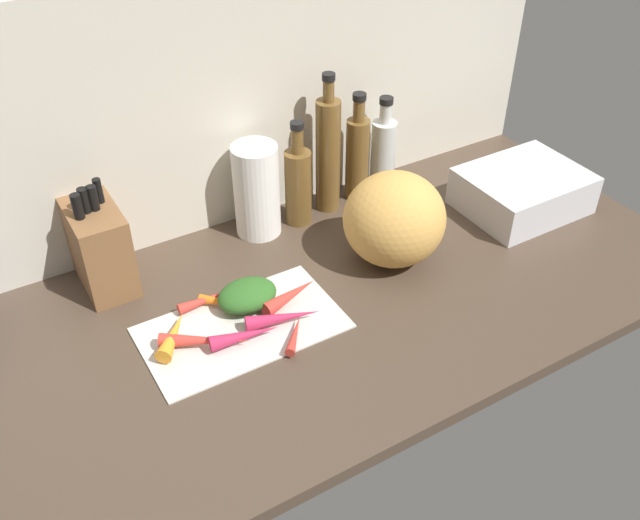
% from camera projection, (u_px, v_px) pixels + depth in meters
% --- Properties ---
extents(ground_plane, '(1.70, 0.80, 0.03)m').
position_uv_depth(ground_plane, '(325.00, 302.00, 1.53)').
color(ground_plane, '#47382B').
extents(wall_back, '(1.70, 0.03, 0.60)m').
position_uv_depth(wall_back, '(238.00, 102.00, 1.60)').
color(wall_back, beige).
rests_on(wall_back, ground_plane).
extents(cutting_board, '(0.41, 0.23, 0.01)m').
position_uv_depth(cutting_board, '(242.00, 327.00, 1.44)').
color(cutting_board, beige).
rests_on(cutting_board, ground_plane).
extents(carrot_0, '(0.17, 0.12, 0.03)m').
position_uv_depth(carrot_0, '(205.00, 341.00, 1.38)').
color(carrot_0, red).
rests_on(carrot_0, cutting_board).
extents(carrot_1, '(0.11, 0.12, 0.03)m').
position_uv_depth(carrot_1, '(173.00, 335.00, 1.39)').
color(carrot_1, orange).
rests_on(carrot_1, cutting_board).
extents(carrot_2, '(0.15, 0.07, 0.03)m').
position_uv_depth(carrot_2, '(290.00, 295.00, 1.49)').
color(carrot_2, red).
rests_on(carrot_2, cutting_board).
extents(carrot_3, '(0.14, 0.06, 0.03)m').
position_uv_depth(carrot_3, '(244.00, 336.00, 1.39)').
color(carrot_3, '#B2264C').
rests_on(carrot_3, cutting_board).
extents(carrot_4, '(0.14, 0.02, 0.02)m').
position_uv_depth(carrot_4, '(209.00, 299.00, 1.49)').
color(carrot_4, red).
rests_on(carrot_4, cutting_board).
extents(carrot_5, '(0.08, 0.09, 0.02)m').
position_uv_depth(carrot_5, '(295.00, 334.00, 1.40)').
color(carrot_5, red).
rests_on(carrot_5, cutting_board).
extents(carrot_6, '(0.11, 0.10, 0.02)m').
position_uv_depth(carrot_6, '(228.00, 303.00, 1.48)').
color(carrot_6, orange).
rests_on(carrot_6, cutting_board).
extents(carrot_7, '(0.16, 0.07, 0.03)m').
position_uv_depth(carrot_7, '(283.00, 318.00, 1.43)').
color(carrot_7, '#B2264C').
rests_on(carrot_7, cutting_board).
extents(carrot_greens_pile, '(0.13, 0.10, 0.05)m').
position_uv_depth(carrot_greens_pile, '(247.00, 295.00, 1.47)').
color(carrot_greens_pile, '#2D6023').
rests_on(carrot_greens_pile, cutting_board).
extents(winter_squash, '(0.23, 0.23, 0.22)m').
position_uv_depth(winter_squash, '(394.00, 219.00, 1.57)').
color(winter_squash, gold).
rests_on(winter_squash, ground_plane).
extents(knife_block, '(0.10, 0.17, 0.25)m').
position_uv_depth(knife_block, '(100.00, 247.00, 1.50)').
color(knife_block, brown).
rests_on(knife_block, ground_plane).
extents(paper_towel_roll, '(0.11, 0.11, 0.23)m').
position_uv_depth(paper_towel_roll, '(257.00, 190.00, 1.65)').
color(paper_towel_roll, white).
rests_on(paper_towel_roll, ground_plane).
extents(bottle_0, '(0.07, 0.07, 0.27)m').
position_uv_depth(bottle_0, '(298.00, 184.00, 1.69)').
color(bottle_0, brown).
rests_on(bottle_0, ground_plane).
extents(bottle_1, '(0.06, 0.06, 0.36)m').
position_uv_depth(bottle_1, '(328.00, 154.00, 1.71)').
color(bottle_1, brown).
rests_on(bottle_1, ground_plane).
extents(bottle_2, '(0.06, 0.06, 0.29)m').
position_uv_depth(bottle_2, '(357.00, 156.00, 1.77)').
color(bottle_2, brown).
rests_on(bottle_2, ground_plane).
extents(bottle_3, '(0.06, 0.06, 0.26)m').
position_uv_depth(bottle_3, '(383.00, 152.00, 1.81)').
color(bottle_3, silver).
rests_on(bottle_3, ground_plane).
extents(dish_rack, '(0.30, 0.24, 0.10)m').
position_uv_depth(dish_rack, '(522.00, 191.00, 1.77)').
color(dish_rack, silver).
rests_on(dish_rack, ground_plane).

